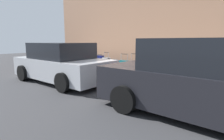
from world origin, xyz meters
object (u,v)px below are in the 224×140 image
at_px(suitcase_teal_5, 124,67).
at_px(parked_car_charcoal_0, 204,81).
at_px(parking_meter, 224,62).
at_px(suitcase_olive_3, 147,70).
at_px(suitcase_silver_0, 188,75).
at_px(suitcase_navy_1, 171,74).
at_px(suitcase_red_2, 158,71).
at_px(suitcase_maroon_4, 135,69).
at_px(parked_car_silver_1, 62,63).
at_px(suitcase_navy_8, 100,63).
at_px(bollard_post, 77,62).
at_px(suitcase_black_6, 115,67).
at_px(fire_hydrant, 87,61).
at_px(suitcase_silver_7, 106,65).

xyz_separation_m(suitcase_teal_5, parked_car_charcoal_0, (-3.73, 2.20, 0.33)).
relative_size(suitcase_teal_5, parking_meter, 0.73).
distance_m(suitcase_olive_3, suitcase_teal_5, 1.09).
xyz_separation_m(suitcase_silver_0, suitcase_navy_1, (0.57, 0.09, -0.03)).
height_order(suitcase_navy_1, suitcase_olive_3, suitcase_navy_1).
relative_size(suitcase_silver_0, parking_meter, 0.63).
relative_size(suitcase_red_2, suitcase_maroon_4, 1.01).
bearing_deg(suitcase_teal_5, suitcase_silver_0, -178.84).
bearing_deg(parked_car_silver_1, suitcase_navy_8, -88.99).
bearing_deg(suitcase_navy_8, bollard_post, 6.07).
height_order(suitcase_red_2, suitcase_black_6, suitcase_red_2).
distance_m(suitcase_navy_1, fire_hydrant, 4.63).
height_order(suitcase_maroon_4, suitcase_teal_5, suitcase_maroon_4).
xyz_separation_m(suitcase_olive_3, suitcase_maroon_4, (0.55, 0.08, 0.03)).
bearing_deg(parked_car_charcoal_0, suitcase_navy_8, -23.11).
bearing_deg(suitcase_red_2, suitcase_black_6, 0.01).
xyz_separation_m(suitcase_maroon_4, fire_hydrant, (3.02, 0.00, 0.09)).
height_order(suitcase_teal_5, bollard_post, suitcase_teal_5).
relative_size(suitcase_teal_5, parked_car_charcoal_0, 0.20).
bearing_deg(suitcase_red_2, suitcase_silver_7, 1.09).
xyz_separation_m(fire_hydrant, bollard_post, (0.65, 0.15, -0.07)).
bearing_deg(bollard_post, suitcase_silver_7, -177.42).
bearing_deg(fire_hydrant, parked_car_silver_1, 114.21).
distance_m(suitcase_teal_5, suitcase_silver_7, 1.04).
height_order(suitcase_black_6, bollard_post, bollard_post).
relative_size(suitcase_olive_3, parked_car_silver_1, 0.15).
height_order(suitcase_silver_7, parked_car_charcoal_0, parked_car_charcoal_0).
bearing_deg(suitcase_black_6, parked_car_silver_1, 66.80).
distance_m(suitcase_olive_3, parked_car_silver_1, 3.46).
height_order(suitcase_navy_1, parked_car_silver_1, parked_car_silver_1).
bearing_deg(suitcase_navy_1, suitcase_maroon_4, -2.18).
height_order(suitcase_teal_5, fire_hydrant, suitcase_teal_5).
bearing_deg(suitcase_silver_0, suitcase_silver_7, 1.33).
bearing_deg(suitcase_teal_5, bollard_post, 2.30).
xyz_separation_m(suitcase_maroon_4, bollard_post, (3.67, 0.15, 0.02)).
bearing_deg(suitcase_silver_7, parking_meter, -176.33).
distance_m(parking_meter, parked_car_silver_1, 5.78).
bearing_deg(suitcase_silver_7, fire_hydrant, -2.20).
bearing_deg(suitcase_teal_5, suitcase_maroon_4, -177.37).
xyz_separation_m(suitcase_navy_8, bollard_post, (1.61, 0.17, -0.04)).
bearing_deg(suitcase_black_6, suitcase_navy_1, 178.82).
relative_size(suitcase_olive_3, parked_car_charcoal_0, 0.14).
bearing_deg(parked_car_charcoal_0, suitcase_olive_3, -40.95).
xyz_separation_m(suitcase_silver_0, suitcase_black_6, (3.24, 0.04, 0.00)).
xyz_separation_m(fire_hydrant, parked_car_charcoal_0, (-6.22, 2.22, 0.24)).
xyz_separation_m(suitcase_olive_3, parked_car_silver_1, (2.57, 2.30, 0.30)).
height_order(suitcase_olive_3, parked_car_silver_1, parked_car_silver_1).
bearing_deg(suitcase_maroon_4, suitcase_red_2, 179.70).
relative_size(suitcase_navy_1, suitcase_navy_8, 0.97).
bearing_deg(suitcase_silver_0, suitcase_maroon_4, 0.80).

